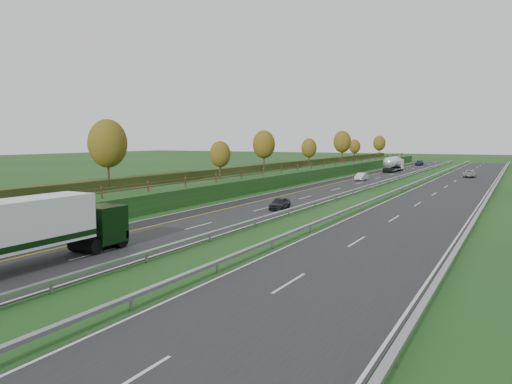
# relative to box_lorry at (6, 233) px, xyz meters

# --- Properties ---
(ground) EXTENTS (400.00, 400.00, 0.00)m
(ground) POSITION_rel_box_lorry_xyz_m (7.45, 49.63, -2.33)
(ground) COLOR #194217
(ground) RESTS_ON ground
(near_carriageway) EXTENTS (10.50, 200.00, 0.04)m
(near_carriageway) POSITION_rel_box_lorry_xyz_m (-0.55, 54.63, -2.31)
(near_carriageway) COLOR black
(near_carriageway) RESTS_ON ground
(far_carriageway) EXTENTS (10.50, 200.00, 0.04)m
(far_carriageway) POSITION_rel_box_lorry_xyz_m (15.95, 54.63, -2.31)
(far_carriageway) COLOR black
(far_carriageway) RESTS_ON ground
(hard_shoulder) EXTENTS (3.00, 200.00, 0.04)m
(hard_shoulder) POSITION_rel_box_lorry_xyz_m (-4.30, 54.63, -2.31)
(hard_shoulder) COLOR black
(hard_shoulder) RESTS_ON ground
(lane_markings) EXTENTS (26.75, 200.00, 0.01)m
(lane_markings) POSITION_rel_box_lorry_xyz_m (5.85, 54.51, -2.28)
(lane_markings) COLOR silver
(lane_markings) RESTS_ON near_carriageway
(embankment_left) EXTENTS (12.00, 200.00, 2.00)m
(embankment_left) POSITION_rel_box_lorry_xyz_m (-13.55, 54.63, -1.33)
(embankment_left) COLOR #194217
(embankment_left) RESTS_ON ground
(hedge_left) EXTENTS (2.20, 180.00, 1.10)m
(hedge_left) POSITION_rel_box_lorry_xyz_m (-15.55, 54.63, 0.22)
(hedge_left) COLOR #2A3917
(hedge_left) RESTS_ON embankment_left
(fence_left) EXTENTS (0.12, 189.06, 1.20)m
(fence_left) POSITION_rel_box_lorry_xyz_m (-9.05, 54.22, 0.40)
(fence_left) COLOR #422B19
(fence_left) RESTS_ON embankment_left
(median_barrier_near) EXTENTS (0.32, 200.00, 0.71)m
(median_barrier_near) POSITION_rel_box_lorry_xyz_m (5.15, 54.63, -1.72)
(median_barrier_near) COLOR gray
(median_barrier_near) RESTS_ON ground
(median_barrier_far) EXTENTS (0.32, 200.00, 0.71)m
(median_barrier_far) POSITION_rel_box_lorry_xyz_m (10.25, 54.63, -1.72)
(median_barrier_far) COLOR gray
(median_barrier_far) RESTS_ON ground
(outer_barrier_far) EXTENTS (0.32, 200.00, 0.71)m
(outer_barrier_far) POSITION_rel_box_lorry_xyz_m (21.75, 54.63, -1.71)
(outer_barrier_far) COLOR gray
(outer_barrier_far) RESTS_ON ground
(trees_left) EXTENTS (6.64, 164.30, 7.66)m
(trees_left) POSITION_rel_box_lorry_xyz_m (-13.20, 51.26, 4.04)
(trees_left) COLOR #2D2116
(trees_left) RESTS_ON embankment_left
(box_lorry) EXTENTS (2.58, 16.28, 4.06)m
(box_lorry) POSITION_rel_box_lorry_xyz_m (0.00, 0.00, 0.00)
(box_lorry) COLOR black
(box_lorry) RESTS_ON near_carriageway
(road_tanker) EXTENTS (2.40, 11.22, 3.46)m
(road_tanker) POSITION_rel_box_lorry_xyz_m (-1.13, 99.01, -0.47)
(road_tanker) COLOR silver
(road_tanker) RESTS_ON near_carriageway
(car_dark_near) EXTENTS (1.94, 3.91, 1.28)m
(car_dark_near) POSITION_rel_box_lorry_xyz_m (2.48, 30.24, -1.65)
(car_dark_near) COLOR black
(car_dark_near) RESTS_ON near_carriageway
(car_silver_mid) EXTENTS (1.46, 4.17, 1.38)m
(car_silver_mid) POSITION_rel_box_lorry_xyz_m (-0.53, 71.01, -1.60)
(car_silver_mid) COLOR silver
(car_silver_mid) RESTS_ON near_carriageway
(car_small_far) EXTENTS (2.42, 5.06, 1.42)m
(car_small_far) POSITION_rel_box_lorry_xyz_m (-0.80, 129.92, -1.58)
(car_small_far) COLOR #191748
(car_small_far) RESTS_ON near_carriageway
(car_oncoming) EXTENTS (2.95, 5.43, 1.44)m
(car_oncoming) POSITION_rel_box_lorry_xyz_m (15.95, 88.77, -1.57)
(car_oncoming) COLOR #99999D
(car_oncoming) RESTS_ON far_carriageway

